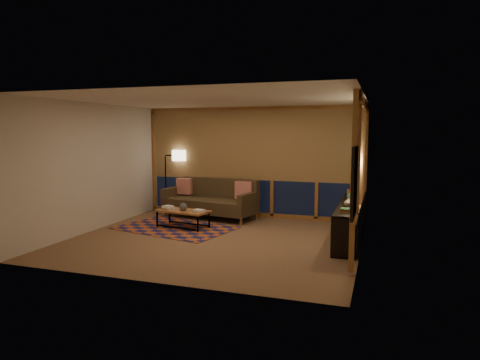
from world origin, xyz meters
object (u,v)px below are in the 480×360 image
(sofa, at_px, (209,199))
(floor_lamp, at_px, (166,181))
(coffee_table, at_px, (183,219))
(bookshelf, at_px, (349,221))

(sofa, distance_m, floor_lamp, 1.47)
(coffee_table, relative_size, floor_lamp, 0.72)
(sofa, bearing_deg, bookshelf, -6.52)
(coffee_table, height_order, bookshelf, bookshelf)
(bookshelf, bearing_deg, floor_lamp, 163.65)
(bookshelf, bearing_deg, coffee_table, -177.67)
(sofa, distance_m, coffee_table, 1.23)
(sofa, xyz_separation_m, bookshelf, (3.39, -1.05, -0.11))
(floor_lamp, distance_m, bookshelf, 5.00)
(sofa, xyz_separation_m, floor_lamp, (-1.38, 0.35, 0.35))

